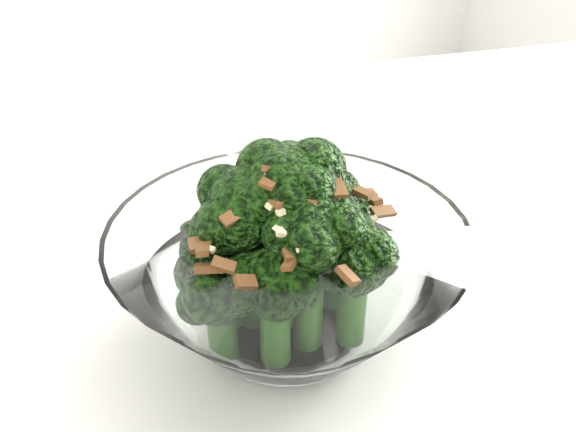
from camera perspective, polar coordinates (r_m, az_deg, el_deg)
table at (r=0.69m, az=6.32°, el=-3.39°), size 1.35×1.04×0.75m
broccoli_dish at (r=0.45m, az=-0.06°, el=-4.67°), size 0.25×0.25×0.15m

